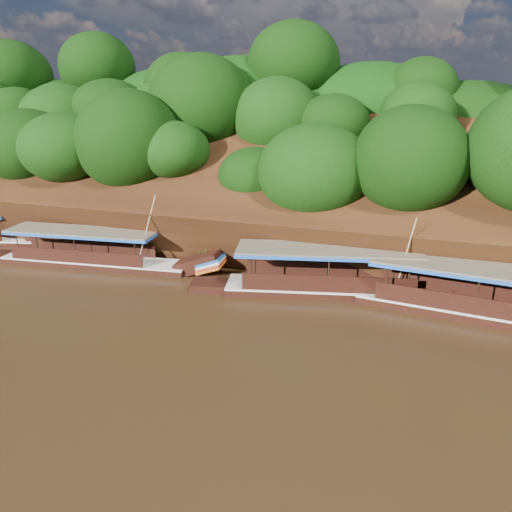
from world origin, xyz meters
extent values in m
plane|color=black|center=(0.00, 0.00, 0.00)|extent=(160.00, 160.00, 0.00)
cube|color=black|center=(0.00, 16.00, 3.50)|extent=(120.00, 16.12, 13.64)
cube|color=black|center=(0.00, 26.00, 0.00)|extent=(120.00, 24.00, 12.00)
ellipsoid|color=#19430B|center=(-30.00, 22.00, 9.00)|extent=(20.00, 10.00, 8.00)
ellipsoid|color=#19430B|center=(-6.00, 15.00, 3.50)|extent=(18.00, 8.00, 6.40)
ellipsoid|color=#19430B|center=(0.00, 23.00, 9.20)|extent=(24.00, 11.00, 8.40)
cube|color=black|center=(10.53, 7.21, 0.00)|extent=(14.05, 3.92, 0.97)
cube|color=silver|center=(10.53, 7.21, 0.47)|extent=(14.05, 3.99, 0.11)
cube|color=brown|center=(9.67, 7.31, 2.61)|extent=(11.10, 3.93, 0.13)
cube|color=#1B52B2|center=(9.67, 7.31, 2.48)|extent=(11.10, 3.93, 0.19)
cube|color=black|center=(2.52, 7.99, 0.00)|extent=(13.55, 5.47, 1.00)
cube|color=silver|center=(2.52, 7.99, 0.48)|extent=(13.56, 5.54, 0.11)
cube|color=black|center=(9.82, 9.73, 0.78)|extent=(3.50, 2.52, 1.88)
cube|color=#1B52B2|center=(10.63, 9.92, 1.11)|extent=(2.04, 2.24, 0.68)
cube|color=red|center=(10.63, 9.92, 0.73)|extent=(2.04, 2.24, 0.68)
cube|color=brown|center=(1.70, 7.80, 2.68)|extent=(10.81, 5.16, 0.13)
cube|color=#1B52B2|center=(1.70, 7.80, 2.55)|extent=(10.81, 5.16, 0.20)
cylinder|color=tan|center=(5.91, 8.11, 2.77)|extent=(0.81, 1.15, 4.38)
cube|color=black|center=(-14.04, 7.51, 0.00)|extent=(13.18, 3.70, 0.89)
cube|color=silver|center=(-14.04, 7.51, 0.42)|extent=(13.19, 3.77, 0.10)
cube|color=black|center=(-6.77, 8.38, 0.69)|extent=(3.23, 1.98, 1.75)
cube|color=#1B52B2|center=(-5.96, 8.48, 0.99)|extent=(1.79, 1.87, 0.65)
cube|color=red|center=(-5.96, 8.48, 0.65)|extent=(1.79, 1.87, 0.65)
cube|color=brown|center=(-14.85, 7.41, 2.38)|extent=(10.42, 3.69, 0.12)
cube|color=#1B52B2|center=(-14.85, 7.41, 2.26)|extent=(10.42, 3.69, 0.18)
cylinder|color=tan|center=(-10.10, 7.78, 2.76)|extent=(1.05, 1.16, 4.42)
cube|color=black|center=(-20.42, 10.36, 0.71)|extent=(3.10, 2.27, 1.68)
cube|color=#1B52B2|center=(-19.70, 10.53, 1.01)|extent=(1.81, 2.02, 0.61)
cube|color=red|center=(-19.70, 10.53, 0.67)|extent=(1.81, 2.02, 0.61)
cone|color=#1D6118|center=(-19.48, 9.79, 0.86)|extent=(1.50, 1.50, 1.72)
cone|color=#1D6118|center=(-12.19, 9.71, 0.94)|extent=(1.50, 1.50, 1.87)
cone|color=#1D6118|center=(-6.53, 9.39, 0.85)|extent=(1.50, 1.50, 1.69)
cone|color=#1D6118|center=(0.12, 9.01, 0.83)|extent=(1.50, 1.50, 1.66)
cone|color=#1D6118|center=(6.53, 9.72, 0.89)|extent=(1.50, 1.50, 1.78)
camera|label=1|loc=(6.59, -19.05, 11.24)|focal=35.00mm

